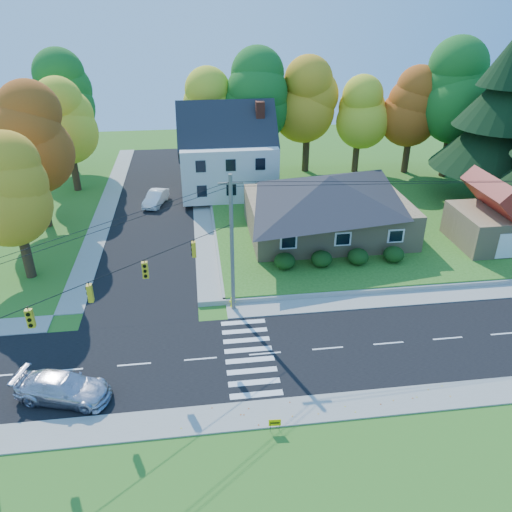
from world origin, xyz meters
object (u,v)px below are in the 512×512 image
(ranch_house, at_px, (328,204))
(fire_hydrant, at_px, (232,302))
(white_car, at_px, (156,198))
(silver_sedan, at_px, (63,388))

(ranch_house, bearing_deg, fire_hydrant, -132.31)
(ranch_house, xyz_separation_m, white_car, (-15.87, 10.17, -2.51))
(white_car, bearing_deg, ranch_house, -15.91)
(silver_sedan, distance_m, white_car, 28.81)
(silver_sedan, bearing_deg, fire_hydrant, -35.21)
(white_car, height_order, fire_hydrant, white_car)
(ranch_house, relative_size, fire_hydrant, 18.12)
(ranch_house, bearing_deg, white_car, 147.35)
(silver_sedan, bearing_deg, ranch_house, -30.37)
(fire_hydrant, bearing_deg, silver_sedan, -141.51)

